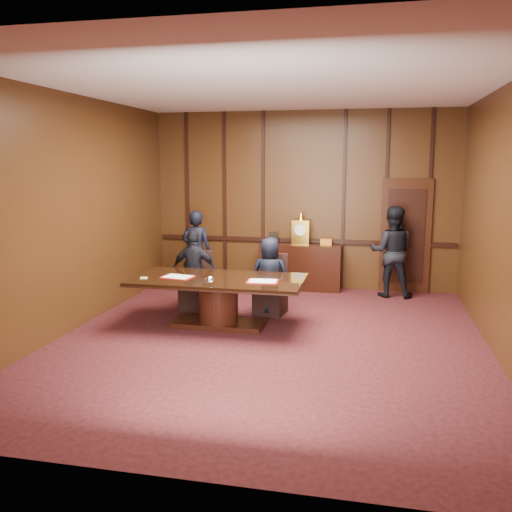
{
  "coord_description": "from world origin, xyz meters",
  "views": [
    {
      "loc": [
        1.37,
        -7.24,
        2.5
      ],
      "look_at": [
        -0.4,
        0.93,
        1.05
      ],
      "focal_mm": 38.0,
      "sensor_mm": 36.0,
      "label": 1
    }
  ],
  "objects": [
    {
      "name": "signatory_left",
      "position": [
        -1.55,
        1.32,
        0.69
      ],
      "size": [
        0.81,
        0.34,
        1.38
      ],
      "primitive_type": "imported",
      "rotation": [
        0.0,
        0.0,
        3.14
      ],
      "color": "black",
      "rests_on": "ground"
    },
    {
      "name": "signatory_right",
      "position": [
        -0.25,
        1.32,
        0.65
      ],
      "size": [
        0.64,
        0.42,
        1.3
      ],
      "primitive_type": "imported",
      "rotation": [
        0.0,
        0.0,
        3.15
      ],
      "color": "black",
      "rests_on": "ground"
    },
    {
      "name": "room",
      "position": [
        0.07,
        0.14,
        1.72
      ],
      "size": [
        7.0,
        7.04,
        3.5
      ],
      "color": "black",
      "rests_on": "ground"
    },
    {
      "name": "notepad",
      "position": [
        -2.0,
        0.26,
        0.77
      ],
      "size": [
        0.11,
        0.09,
        0.01
      ],
      "primitive_type": "cube",
      "rotation": [
        0.0,
        0.0,
        0.18
      ],
      "color": "#EBE773",
      "rests_on": "conference_table"
    },
    {
      "name": "folder_left",
      "position": [
        -1.52,
        0.43,
        0.77
      ],
      "size": [
        0.51,
        0.4,
        0.02
      ],
      "rotation": [
        0.0,
        0.0,
        -0.16
      ],
      "color": "#A2130F",
      "rests_on": "conference_table"
    },
    {
      "name": "inkstand",
      "position": [
        -0.9,
        0.07,
        0.81
      ],
      "size": [
        0.2,
        0.14,
        0.12
      ],
      "color": "white",
      "rests_on": "conference_table"
    },
    {
      "name": "witness_left",
      "position": [
        -1.94,
        2.61,
        0.8
      ],
      "size": [
        0.59,
        0.39,
        1.6
      ],
      "primitive_type": "imported",
      "rotation": [
        0.0,
        0.0,
        3.12
      ],
      "color": "black",
      "rests_on": "ground"
    },
    {
      "name": "witness_right",
      "position": [
        1.74,
        3.04,
        0.85
      ],
      "size": [
        0.86,
        0.69,
        1.7
      ],
      "primitive_type": "imported",
      "rotation": [
        0.0,
        0.0,
        3.09
      ],
      "color": "black",
      "rests_on": "ground"
    },
    {
      "name": "sideboard",
      "position": [
        0.0,
        3.26,
        0.49
      ],
      "size": [
        1.6,
        0.45,
        1.54
      ],
      "color": "black",
      "rests_on": "ground"
    },
    {
      "name": "folder_right",
      "position": [
        -0.18,
        0.4,
        0.77
      ],
      "size": [
        0.48,
        0.37,
        0.02
      ],
      "rotation": [
        0.0,
        0.0,
        0.08
      ],
      "color": "#A2130F",
      "rests_on": "conference_table"
    },
    {
      "name": "conference_table",
      "position": [
        -0.9,
        0.52,
        0.51
      ],
      "size": [
        2.62,
        1.32,
        0.76
      ],
      "color": "black",
      "rests_on": "ground"
    },
    {
      "name": "chair_right",
      "position": [
        -0.25,
        1.4,
        0.29
      ],
      "size": [
        0.54,
        0.54,
        0.99
      ],
      "rotation": [
        0.0,
        0.0,
        -0.14
      ],
      "color": "black",
      "rests_on": "ground"
    },
    {
      "name": "chair_left",
      "position": [
        -1.55,
        1.4,
        0.29
      ],
      "size": [
        0.48,
        0.48,
        0.99
      ],
      "rotation": [
        0.0,
        0.0,
        -0.01
      ],
      "color": "black",
      "rests_on": "ground"
    }
  ]
}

